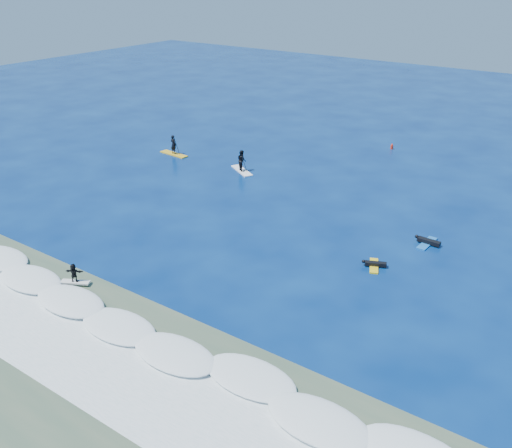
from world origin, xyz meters
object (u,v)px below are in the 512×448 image
Objects in this scene: sup_paddler_center at (242,162)px; marker_buoy at (392,146)px; wave_surfer at (74,274)px; sup_paddler_left at (174,148)px; prone_paddler_near at (374,265)px; prone_paddler_far at (427,242)px.

sup_paddler_center is 4.98× the size of marker_buoy.
wave_surfer is (4.03, -22.04, -0.13)m from sup_paddler_center.
prone_paddler_near is (26.14, -9.64, -0.58)m from sup_paddler_left.
wave_surfer is (-15.21, -17.47, 0.57)m from prone_paddler_far.
sup_paddler_left is 1.67× the size of prone_paddler_near.
sup_paddler_left reaches higher than prone_paddler_far.
sup_paddler_left is 5.12× the size of marker_buoy.
marker_buoy is (-10.72, 18.93, 0.12)m from prone_paddler_far.
sup_paddler_left is at bearing -149.59° from sup_paddler_center.
sup_paddler_left reaches higher than marker_buoy.
marker_buoy is at bearing 89.96° from sup_paddler_center.
sup_paddler_center is at bearing 79.11° from prone_paddler_far.
sup_paddler_left is at bearing 45.19° from prone_paddler_near.
prone_paddler_near is 18.44m from wave_surfer.
prone_paddler_far is (19.24, -4.57, -0.70)m from sup_paddler_center.
marker_buoy is (8.53, 14.36, -0.58)m from sup_paddler_center.
wave_surfer is 36.68m from marker_buoy.
sup_paddler_left reaches higher than prone_paddler_near.
prone_paddler_near is at bearing 13.35° from wave_surfer.
prone_paddler_far reaches higher than prone_paddler_near.
prone_paddler_far is at bearing -4.13° from sup_paddler_left.
sup_paddler_left reaches higher than wave_surfer.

